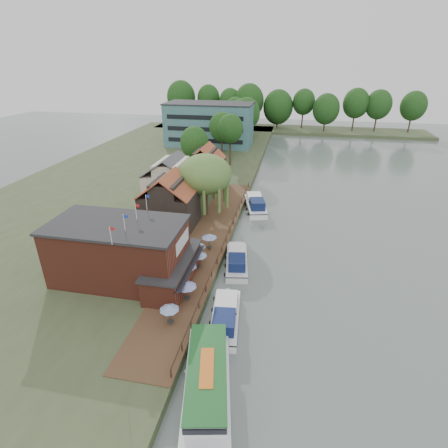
# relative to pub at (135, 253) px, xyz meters

# --- Properties ---
(ground) EXTENTS (260.00, 260.00, 0.00)m
(ground) POSITION_rel_pub_xyz_m (14.00, 1.00, -4.65)
(ground) COLOR #586662
(ground) RESTS_ON ground
(land_bank) EXTENTS (50.00, 140.00, 1.00)m
(land_bank) POSITION_rel_pub_xyz_m (-16.00, 36.00, -4.15)
(land_bank) COLOR #384728
(land_bank) RESTS_ON ground
(quay_deck) EXTENTS (6.00, 50.00, 0.10)m
(quay_deck) POSITION_rel_pub_xyz_m (6.00, 11.00, -3.60)
(quay_deck) COLOR #47301E
(quay_deck) RESTS_ON land_bank
(quay_rail) EXTENTS (0.20, 49.00, 1.00)m
(quay_rail) POSITION_rel_pub_xyz_m (8.70, 11.50, -3.15)
(quay_rail) COLOR black
(quay_rail) RESTS_ON land_bank
(pub) EXTENTS (20.00, 11.00, 7.30)m
(pub) POSITION_rel_pub_xyz_m (0.00, 0.00, 0.00)
(pub) COLOR maroon
(pub) RESTS_ON land_bank
(hotel_block) EXTENTS (25.40, 12.40, 12.30)m
(hotel_block) POSITION_rel_pub_xyz_m (-8.00, 71.00, 2.50)
(hotel_block) COLOR #38666B
(hotel_block) RESTS_ON land_bank
(cottage_a) EXTENTS (8.60, 7.60, 8.50)m
(cottage_a) POSITION_rel_pub_xyz_m (-1.00, 15.00, 0.60)
(cottage_a) COLOR black
(cottage_a) RESTS_ON land_bank
(cottage_b) EXTENTS (9.60, 8.60, 8.50)m
(cottage_b) POSITION_rel_pub_xyz_m (-4.00, 25.00, 0.60)
(cottage_b) COLOR beige
(cottage_b) RESTS_ON land_bank
(cottage_c) EXTENTS (7.60, 7.60, 8.50)m
(cottage_c) POSITION_rel_pub_xyz_m (0.00, 34.00, 0.60)
(cottage_c) COLOR black
(cottage_c) RESTS_ON land_bank
(willow) EXTENTS (8.60, 8.60, 10.43)m
(willow) POSITION_rel_pub_xyz_m (3.50, 20.00, 1.56)
(willow) COLOR #476B2D
(willow) RESTS_ON land_bank
(umbrella_0) EXTENTS (1.97, 1.97, 2.38)m
(umbrella_0) POSITION_rel_pub_xyz_m (6.52, -6.90, -2.36)
(umbrella_0) COLOR navy
(umbrella_0) RESTS_ON quay_deck
(umbrella_1) EXTENTS (2.25, 2.25, 2.38)m
(umbrella_1) POSITION_rel_pub_xyz_m (7.06, -2.93, -2.36)
(umbrella_1) COLOR #1B2898
(umbrella_1) RESTS_ON quay_deck
(umbrella_2) EXTENTS (2.44, 2.44, 2.38)m
(umbrella_2) POSITION_rel_pub_xyz_m (5.94, 0.86, -2.36)
(umbrella_2) COLOR navy
(umbrella_2) RESTS_ON quay_deck
(umbrella_3) EXTENTS (2.28, 2.28, 2.38)m
(umbrella_3) POSITION_rel_pub_xyz_m (6.59, 3.57, -2.36)
(umbrella_3) COLOR navy
(umbrella_3) RESTS_ON quay_deck
(umbrella_4) EXTENTS (2.07, 2.07, 2.38)m
(umbrella_4) POSITION_rel_pub_xyz_m (5.95, 5.77, -2.36)
(umbrella_4) COLOR #1B4699
(umbrella_4) RESTS_ON quay_deck
(umbrella_5) EXTENTS (2.13, 2.13, 2.38)m
(umbrella_5) POSITION_rel_pub_xyz_m (6.82, 8.55, -2.36)
(umbrella_5) COLOR navy
(umbrella_5) RESTS_ON quay_deck
(cruiser_0) EXTENTS (4.26, 10.12, 2.38)m
(cruiser_0) POSITION_rel_pub_xyz_m (11.64, -4.41, -3.46)
(cruiser_0) COLOR white
(cruiser_0) RESTS_ON ground
(cruiser_1) EXTENTS (4.68, 10.10, 2.35)m
(cruiser_1) POSITION_rel_pub_xyz_m (10.99, 6.74, -3.48)
(cruiser_1) COLOR silver
(cruiser_1) RESTS_ON ground
(cruiser_2) EXTENTS (6.03, 11.35, 2.66)m
(cruiser_2) POSITION_rel_pub_xyz_m (11.19, 26.29, -3.32)
(cruiser_2) COLOR white
(cruiser_2) RESTS_ON ground
(tour_boat) EXTENTS (6.60, 14.19, 2.99)m
(tour_boat) POSITION_rel_pub_xyz_m (11.95, -13.66, -3.16)
(tour_boat) COLOR silver
(tour_boat) RESTS_ON ground
(swan) EXTENTS (0.44, 0.44, 0.44)m
(swan) POSITION_rel_pub_xyz_m (9.50, -11.43, -4.43)
(swan) COLOR white
(swan) RESTS_ON ground
(bank_tree_0) EXTENTS (6.23, 6.23, 10.79)m
(bank_tree_0) POSITION_rel_pub_xyz_m (-4.36, 41.62, 1.74)
(bank_tree_0) COLOR #143811
(bank_tree_0) RESTS_ON land_bank
(bank_tree_1) EXTENTS (6.03, 6.03, 12.30)m
(bank_tree_1) POSITION_rel_pub_xyz_m (1.98, 50.77, 2.50)
(bank_tree_1) COLOR #143811
(bank_tree_1) RESTS_ON land_bank
(bank_tree_2) EXTENTS (6.71, 6.71, 11.32)m
(bank_tree_2) POSITION_rel_pub_xyz_m (-2.04, 60.09, 2.01)
(bank_tree_2) COLOR #143811
(bank_tree_2) RESTS_ON land_bank
(bank_tree_3) EXTENTS (8.37, 8.37, 13.21)m
(bank_tree_3) POSITION_rel_pub_xyz_m (1.93, 78.88, 2.96)
(bank_tree_3) COLOR #143811
(bank_tree_3) RESTS_ON land_bank
(bank_tree_4) EXTENTS (8.67, 8.67, 12.04)m
(bank_tree_4) POSITION_rel_pub_xyz_m (-0.63, 85.96, 2.37)
(bank_tree_4) COLOR #143811
(bank_tree_4) RESTS_ON land_bank
(bank_tree_5) EXTENTS (8.09, 8.09, 11.66)m
(bank_tree_5) POSITION_rel_pub_xyz_m (-4.23, 94.65, 2.18)
(bank_tree_5) COLOR #143811
(bank_tree_5) RESTS_ON land_bank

